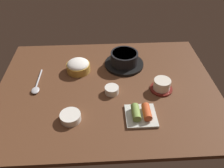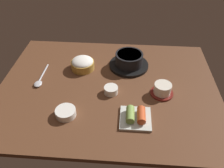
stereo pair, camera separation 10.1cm
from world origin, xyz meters
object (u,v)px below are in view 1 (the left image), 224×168
banchan_cup_center (112,90)px  stone_pot (124,60)px  rice_bowl (78,66)px  side_bowl_near (70,117)px  kimchi_plate (141,114)px  spoon (36,87)px  tea_cup_with_saucer (162,85)px

banchan_cup_center → stone_pot: bearing=70.1°
rice_bowl → side_bowl_near: rice_bowl is taller
stone_pot → rice_bowl: size_ratio=1.71×
stone_pot → side_bowl_near: (-24.34, -35.32, -1.80)cm
kimchi_plate → spoon: bearing=156.1°
stone_pot → side_bowl_near: size_ratio=2.43×
tea_cup_with_saucer → spoon: (-56.41, 4.23, -1.94)cm
tea_cup_with_saucer → kimchi_plate: 19.49cm
stone_pot → tea_cup_with_saucer: (14.91, -19.79, -0.85)cm
tea_cup_with_saucer → banchan_cup_center: tea_cup_with_saucer is taller
side_bowl_near → rice_bowl: bearing=87.6°
rice_bowl → banchan_cup_center: rice_bowl is taller
rice_bowl → side_bowl_near: bearing=-92.4°
stone_pot → rice_bowl: (-23.03, -3.62, -0.46)cm
tea_cup_with_saucer → spoon: size_ratio=0.56×
stone_pot → banchan_cup_center: size_ratio=3.20×
spoon → side_bowl_near: bearing=-49.0°
tea_cup_with_saucer → side_bowl_near: size_ratio=1.23×
tea_cup_with_saucer → banchan_cup_center: 22.41cm
kimchi_plate → side_bowl_near: size_ratio=1.49×
banchan_cup_center → kimchi_plate: (10.76, -14.75, -0.09)cm
spoon → banchan_cup_center: bearing=-8.5°
tea_cup_with_saucer → spoon: bearing=175.7°
kimchi_plate → spoon: kimchi_plate is taller
kimchi_plate → tea_cup_with_saucer: bearing=53.4°
stone_pot → kimchi_plate: size_ratio=1.63×
kimchi_plate → side_bowl_near: kimchi_plate is taller
side_bowl_near → spoon: 26.19cm
tea_cup_with_saucer → banchan_cup_center: bearing=-177.8°
stone_pot → kimchi_plate: bearing=-84.7°
banchan_cup_center → side_bowl_near: (-16.87, -14.66, -0.09)cm
tea_cup_with_saucer → side_bowl_near: 42.22cm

